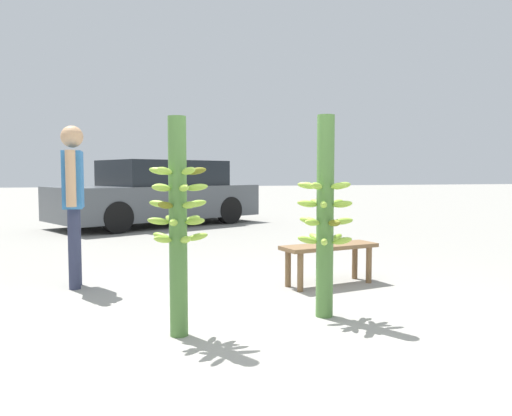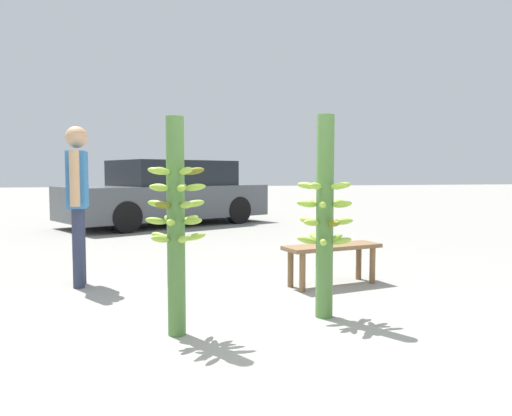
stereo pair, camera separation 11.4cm
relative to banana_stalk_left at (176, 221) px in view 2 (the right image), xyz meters
name	(u,v)px [view 2 (the right image)]	position (x,y,z in m)	size (l,w,h in m)	color
ground_plane	(258,335)	(0.55, -0.16, -0.81)	(80.00, 80.00, 0.00)	gray
banana_stalk_left	(176,221)	(0.00, 0.00, 0.00)	(0.43, 0.43, 1.54)	#4C7A38
banana_stalk_center	(325,216)	(1.18, 0.16, 0.00)	(0.46, 0.46, 1.60)	#4C7A38
vendor_person	(78,191)	(-0.82, 1.79, 0.16)	(0.22, 0.59, 1.61)	#2D334C
market_bench	(332,253)	(1.68, 1.20, -0.47)	(1.07, 0.52, 0.42)	brown
parked_car	(168,194)	(0.48, 7.71, -0.13)	(4.78, 3.63, 1.42)	#4C5156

